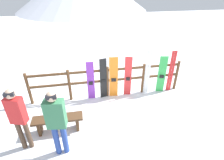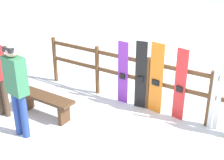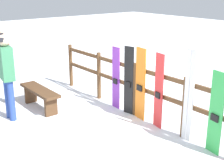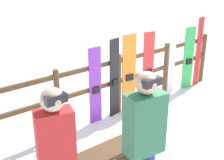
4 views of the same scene
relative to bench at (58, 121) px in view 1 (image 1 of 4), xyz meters
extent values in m
plane|color=white|center=(1.64, -0.21, -0.36)|extent=(40.00, 40.00, 0.00)
cylinder|color=brown|center=(-1.04, 1.48, 0.24)|extent=(0.10, 0.10, 1.19)
cylinder|color=brown|center=(0.30, 1.48, 0.24)|extent=(0.10, 0.10, 1.19)
cylinder|color=brown|center=(1.64, 1.48, 0.24)|extent=(0.10, 0.10, 1.19)
cylinder|color=brown|center=(2.99, 1.48, 0.24)|extent=(0.10, 0.10, 1.19)
cylinder|color=brown|center=(4.33, 1.48, 0.24)|extent=(0.10, 0.10, 1.19)
cube|color=brown|center=(1.64, 1.48, 0.30)|extent=(5.37, 0.05, 0.08)
cube|color=brown|center=(1.64, 1.48, 0.71)|extent=(5.37, 0.05, 0.08)
cube|color=#4C331E|center=(0.00, 0.00, 0.10)|extent=(1.38, 0.36, 0.06)
cube|color=#4C331E|center=(-0.52, 0.00, -0.15)|extent=(0.08, 0.29, 0.42)
cube|color=#4C331E|center=(0.52, 0.00, -0.15)|extent=(0.08, 0.29, 0.42)
cylinder|color=navy|center=(0.04, -0.76, 0.09)|extent=(0.14, 0.14, 0.89)
cylinder|color=navy|center=(0.23, -0.76, 0.09)|extent=(0.14, 0.14, 0.89)
cube|color=#33724C|center=(0.13, -0.76, 0.88)|extent=(0.45, 0.29, 0.70)
sphere|color=#D8B293|center=(0.13, -0.76, 1.35)|extent=(0.24, 0.24, 0.24)
cube|color=black|center=(0.13, -0.83, 1.38)|extent=(0.22, 0.08, 0.08)
cylinder|color=#4C3828|center=(-0.85, -0.44, 0.08)|extent=(0.12, 0.12, 0.87)
cylinder|color=#4C3828|center=(-0.68, -0.44, 0.08)|extent=(0.12, 0.12, 0.87)
cube|color=red|center=(-0.76, -0.44, 0.85)|extent=(0.41, 0.30, 0.69)
sphere|color=#D8B293|center=(-0.76, -0.44, 1.31)|extent=(0.23, 0.23, 0.23)
cube|color=black|center=(-0.76, -0.51, 1.34)|extent=(0.21, 0.08, 0.08)
cube|color=purple|center=(1.04, 1.42, 0.37)|extent=(0.25, 0.03, 1.45)
cube|color=black|center=(1.04, 1.40, 0.29)|extent=(0.14, 0.04, 0.12)
cube|color=black|center=(1.49, 1.42, 0.41)|extent=(0.25, 0.07, 1.53)
cube|color=black|center=(1.49, 1.40, 0.33)|extent=(0.14, 0.05, 0.12)
cube|color=orange|center=(1.85, 1.42, 0.42)|extent=(0.31, 0.06, 1.56)
cube|color=black|center=(1.85, 1.40, 0.34)|extent=(0.17, 0.05, 0.12)
cube|color=red|center=(2.38, 1.42, 0.41)|extent=(0.25, 0.07, 1.53)
cube|color=black|center=(2.38, 1.40, 0.33)|extent=(0.14, 0.06, 0.12)
cube|color=white|center=(3.05, 1.43, 0.51)|extent=(0.09, 0.02, 1.73)
cube|color=white|center=(3.16, 1.43, 0.51)|extent=(0.09, 0.02, 1.73)
cube|color=green|center=(3.68, 1.42, 0.37)|extent=(0.29, 0.08, 1.45)
cube|color=black|center=(3.68, 1.40, 0.30)|extent=(0.16, 0.06, 0.12)
cube|color=red|center=(3.99, 1.43, 0.46)|extent=(0.09, 0.02, 1.63)
cube|color=red|center=(4.10, 1.43, 0.46)|extent=(0.09, 0.02, 1.63)
camera|label=1|loc=(0.82, -3.87, 3.43)|focal=28.00mm
camera|label=2|loc=(4.29, -4.05, 3.07)|focal=50.00mm
camera|label=3|loc=(6.35, -2.94, 2.44)|focal=50.00mm
camera|label=4|loc=(-1.96, -2.81, 2.54)|focal=50.00mm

